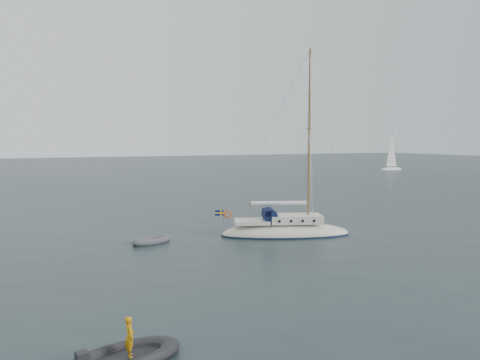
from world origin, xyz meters
name	(u,v)px	position (x,y,z in m)	size (l,w,h in m)	color
ground	(259,242)	(0.00, 0.00, 0.00)	(300.00, 300.00, 0.00)	black
sailboat	(286,221)	(2.48, 0.94, 0.95)	(8.86, 2.66, 12.62)	beige
dinghy	(151,240)	(-6.08, 2.42, 0.17)	(2.67, 1.21, 0.38)	#535359
rib	(124,357)	(-10.67, -12.38, 0.21)	(3.46, 1.57, 1.35)	black
distant_yacht_b	(392,153)	(56.44, 49.12, 3.60)	(6.36, 3.39, 8.43)	silver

